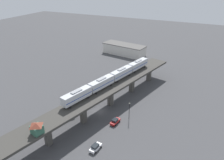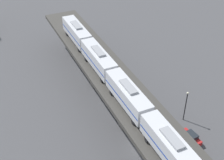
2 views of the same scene
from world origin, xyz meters
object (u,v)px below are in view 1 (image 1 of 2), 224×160
(subway_train, at_px, (112,78))
(street_car_red, at_px, (115,121))
(street_car_white, at_px, (95,147))
(delivery_truck, at_px, (65,114))
(signal_hut, at_px, (37,128))
(street_lamp, at_px, (129,110))
(warehouse_building, at_px, (124,49))

(subway_train, relative_size, street_car_red, 10.63)
(street_car_white, relative_size, delivery_truck, 0.64)
(signal_hut, relative_size, street_car_white, 0.85)
(street_car_white, xyz_separation_m, street_lamp, (3.51, 19.02, 3.17))
(signal_hut, height_order, street_car_white, signal_hut)
(signal_hut, bearing_deg, street_lamp, 59.16)
(signal_hut, xyz_separation_m, warehouse_building, (-12.88, 95.23, -6.69))
(signal_hut, bearing_deg, street_car_white, 33.97)
(delivery_truck, xyz_separation_m, warehouse_building, (-7.84, 76.88, 1.65))
(signal_hut, height_order, delivery_truck, signal_hut)
(subway_train, bearing_deg, warehouse_building, 107.50)
(subway_train, bearing_deg, street_car_white, -74.84)
(delivery_truck, bearing_deg, street_car_white, -27.64)
(delivery_truck, relative_size, street_lamp, 1.04)
(street_car_white, bearing_deg, street_lamp, 79.54)
(signal_hut, distance_m, delivery_truck, 20.77)
(street_lamp, xyz_separation_m, warehouse_building, (-29.51, 67.37, -0.70))
(street_car_white, bearing_deg, delivery_truck, 152.36)
(signal_hut, distance_m, street_car_white, 18.28)
(subway_train, relative_size, street_car_white, 10.63)
(street_lamp, relative_size, warehouse_building, 0.23)
(street_car_white, xyz_separation_m, delivery_truck, (-18.16, 9.51, 0.82))
(signal_hut, relative_size, warehouse_building, 0.13)
(subway_train, relative_size, delivery_truck, 6.80)
(street_car_red, height_order, street_car_white, same)
(delivery_truck, distance_m, warehouse_building, 77.30)
(signal_hut, distance_m, warehouse_building, 96.33)
(warehouse_building, bearing_deg, signal_hut, -82.30)
(street_car_red, height_order, delivery_truck, delivery_truck)
(subway_train, bearing_deg, delivery_truck, -119.78)
(street_car_red, distance_m, street_car_white, 14.44)
(subway_train, relative_size, warehouse_building, 1.64)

